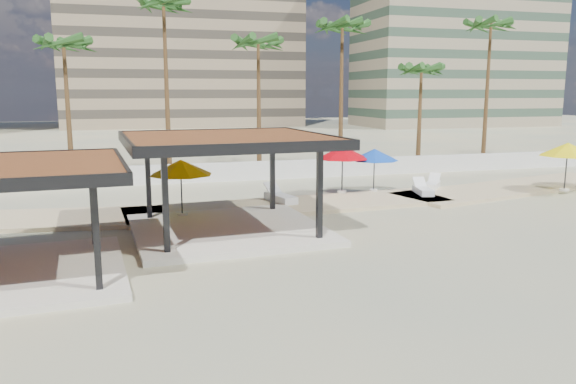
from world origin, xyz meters
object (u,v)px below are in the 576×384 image
object	(u,v)px
lounger_c	(423,190)
lounger_d	(432,185)
pavilion_west	(4,210)
umbrella_c	(343,152)
pavilion_central	(227,175)
lounger_b	(280,197)

from	to	relation	value
lounger_c	lounger_d	world-z (taller)	lounger_c
pavilion_west	lounger_c	xyz separation A→B (m)	(18.79, 8.53, -1.73)
umbrella_c	lounger_c	xyz separation A→B (m)	(4.09, -1.46, -2.01)
umbrella_c	lounger_c	world-z (taller)	umbrella_c
pavilion_central	umbrella_c	bearing A→B (deg)	36.77
lounger_b	pavilion_west	bearing A→B (deg)	113.23
umbrella_c	lounger_b	distance (m)	4.59
umbrella_c	lounger_d	bearing A→B (deg)	0.36
lounger_b	lounger_d	size ratio (longest dim) A/B	1.23
lounger_b	lounger_c	xyz separation A→B (m)	(7.96, 0.00, -0.02)
lounger_c	lounger_d	size ratio (longest dim) A/B	1.11
pavilion_west	umbrella_c	size ratio (longest dim) A/B	2.29
lounger_b	lounger_d	world-z (taller)	lounger_b
pavilion_west	pavilion_central	bearing A→B (deg)	23.21
pavilion_central	umbrella_c	distance (m)	9.63
pavilion_central	lounger_b	bearing A→B (deg)	50.37
pavilion_west	umbrella_c	distance (m)	17.77
pavilion_central	umbrella_c	world-z (taller)	pavilion_central
pavilion_central	pavilion_west	xyz separation A→B (m)	(-7.35, -3.77, -0.24)
lounger_d	pavilion_central	bearing A→B (deg)	155.63
pavilion_west	lounger_d	bearing A→B (deg)	22.41
pavilion_west	lounger_d	distance (m)	22.64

